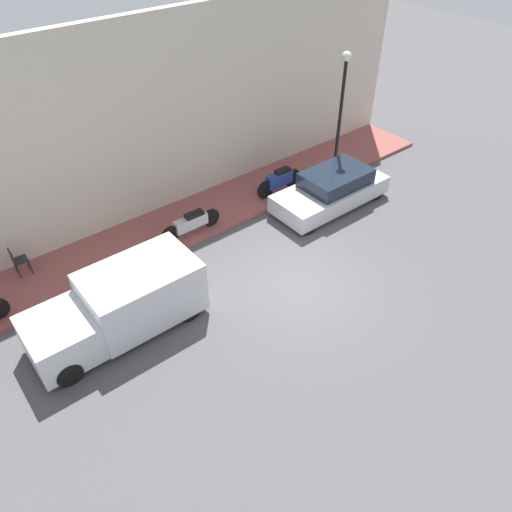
% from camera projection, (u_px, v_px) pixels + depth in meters
% --- Properties ---
extents(ground_plane, '(60.00, 60.00, 0.00)m').
position_uv_depth(ground_plane, '(297.00, 284.00, 14.60)').
color(ground_plane, '#514F51').
extents(sidewalk, '(2.40, 19.51, 0.13)m').
position_uv_depth(sidewalk, '(208.00, 212.00, 17.35)').
color(sidewalk, '#934C47').
rests_on(sidewalk, ground_plane).
extents(building_facade, '(0.30, 19.51, 6.41)m').
position_uv_depth(building_facade, '(179.00, 114.00, 16.17)').
color(building_facade, beige).
rests_on(building_facade, ground_plane).
extents(parked_car, '(1.76, 4.27, 1.30)m').
position_uv_depth(parked_car, '(332.00, 190.00, 17.46)').
color(parked_car, silver).
rests_on(parked_car, ground_plane).
extents(delivery_van, '(1.84, 4.49, 1.68)m').
position_uv_depth(delivery_van, '(118.00, 305.00, 12.72)').
color(delivery_van, silver).
rests_on(delivery_van, ground_plane).
extents(scooter_silver, '(0.30, 2.16, 0.76)m').
position_uv_depth(scooter_silver, '(191.00, 223.00, 16.04)').
color(scooter_silver, '#B7B7BF').
rests_on(scooter_silver, sidewalk).
extents(motorcycle_blue, '(0.30, 1.98, 0.89)m').
position_uv_depth(motorcycle_blue, '(280.00, 180.00, 17.98)').
color(motorcycle_blue, navy).
rests_on(motorcycle_blue, sidewalk).
extents(streetlamp, '(0.33, 0.33, 4.62)m').
position_uv_depth(streetlamp, '(342.00, 99.00, 17.33)').
color(streetlamp, black).
rests_on(streetlamp, sidewalk).
extents(cafe_chair, '(0.40, 0.40, 0.92)m').
position_uv_depth(cafe_chair, '(17.00, 260.00, 14.43)').
color(cafe_chair, '#262626').
rests_on(cafe_chair, sidewalk).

